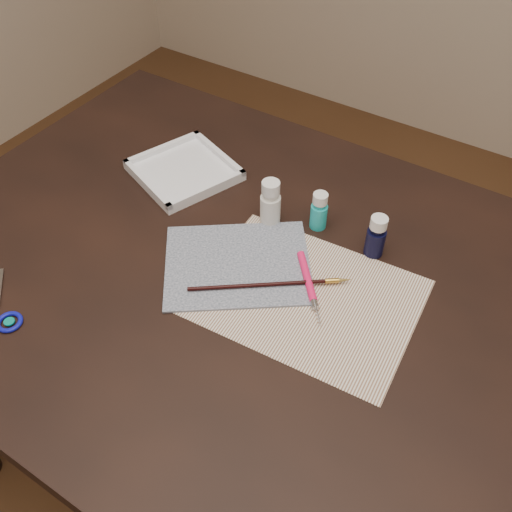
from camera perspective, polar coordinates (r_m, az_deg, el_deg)
The scene contains 10 objects.
ground at distance 1.63m, azimuth 0.00°, elevation -20.21°, with size 3.50×3.50×0.02m, color #422614.
table at distance 1.29m, azimuth 0.00°, elevation -13.27°, with size 1.30×0.90×0.75m, color black.
paper at distance 0.96m, azimuth 5.10°, elevation -4.07°, with size 0.36×0.27×0.00m, color white.
canvas at distance 1.00m, azimuth -1.86°, elevation -0.80°, with size 0.25×0.20×0.00m, color #16253A.
paint_bottle_white at distance 1.05m, azimuth 1.45°, elevation 5.38°, with size 0.04×0.04×0.09m, color silver.
paint_bottle_cyan at distance 1.06m, azimuth 6.33°, elevation 4.53°, with size 0.03×0.03×0.08m, color #1CAFB4.
paint_bottle_navy at distance 1.02m, azimuth 11.93°, elevation 1.96°, with size 0.03×0.03×0.08m, color black.
paintbrush at distance 0.96m, azimuth 1.46°, elevation -2.84°, with size 0.28×0.01×0.01m, color black, non-canonical shape.
craft_knife at distance 0.96m, azimuth 5.43°, elevation -3.21°, with size 0.16×0.01×0.01m, color #F6175B, non-canonical shape.
palette_tray at distance 1.20m, azimuth -7.21°, elevation 8.53°, with size 0.18×0.18×0.02m, color white.
Camera 1 is at (0.35, -0.56, 1.48)m, focal length 40.00 mm.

